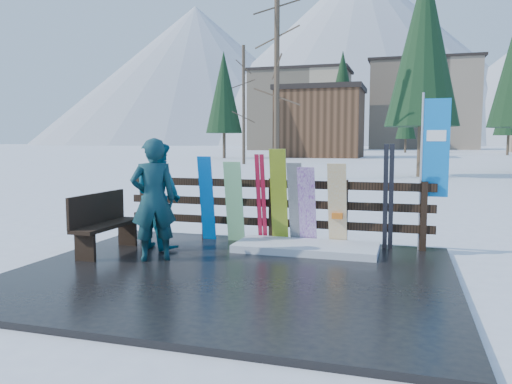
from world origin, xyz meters
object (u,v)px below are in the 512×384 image
(snowboard_2, at_px, (279,197))
(person_back, at_px, (158,195))
(snowboard_5, at_px, (337,206))
(person_front, at_px, (153,200))
(rental_flag, at_px, (432,154))
(snowboard_3, at_px, (307,207))
(snowboard_0, at_px, (207,198))
(snowboard_4, at_px, (296,204))
(snowboard_1, at_px, (234,202))
(bench, at_px, (103,221))

(snowboard_2, height_order, person_back, person_back)
(snowboard_5, xyz_separation_m, person_front, (-2.55, -1.68, 0.20))
(rental_flag, bearing_deg, snowboard_3, -172.38)
(snowboard_0, distance_m, rental_flag, 3.98)
(snowboard_4, relative_size, snowboard_5, 1.01)
(snowboard_0, relative_size, snowboard_4, 1.04)
(snowboard_1, distance_m, snowboard_3, 1.33)
(rental_flag, height_order, person_back, rental_flag)
(snowboard_2, bearing_deg, rental_flag, 6.12)
(snowboard_2, height_order, snowboard_4, snowboard_2)
(snowboard_4, bearing_deg, bench, -153.57)
(snowboard_2, xyz_separation_m, snowboard_4, (0.30, -0.00, -0.12))
(snowboard_0, xyz_separation_m, person_front, (-0.17, -1.68, 0.16))
(snowboard_0, xyz_separation_m, person_back, (-0.53, -0.85, 0.13))
(snowboard_0, distance_m, snowboard_3, 1.86)
(person_front, height_order, person_back, person_front)
(snowboard_1, bearing_deg, snowboard_0, 180.00)
(snowboard_0, relative_size, snowboard_3, 1.09)
(bench, bearing_deg, person_front, -12.96)
(snowboard_2, bearing_deg, snowboard_0, -180.00)
(snowboard_0, xyz_separation_m, snowboard_3, (1.86, 0.00, -0.08))
(snowboard_4, bearing_deg, snowboard_0, 180.00)
(snowboard_2, relative_size, snowboard_3, 1.20)
(person_back, bearing_deg, snowboard_5, -137.36)
(snowboard_4, height_order, rental_flag, rental_flag)
(snowboard_3, bearing_deg, snowboard_5, -0.00)
(bench, relative_size, snowboard_1, 1.02)
(snowboard_0, xyz_separation_m, snowboard_5, (2.38, 0.00, -0.05))
(snowboard_1, bearing_deg, person_front, -112.83)
(snowboard_1, relative_size, snowboard_4, 0.99)
(bench, height_order, person_front, person_front)
(snowboard_3, distance_m, snowboard_5, 0.52)
(snowboard_0, distance_m, person_front, 1.69)
(person_front, bearing_deg, snowboard_1, -146.78)
(snowboard_3, distance_m, snowboard_4, 0.20)
(snowboard_3, xyz_separation_m, snowboard_5, (0.52, -0.00, 0.03))
(bench, height_order, snowboard_2, snowboard_2)
(snowboard_2, bearing_deg, snowboard_4, -0.00)
(person_front, xyz_separation_m, person_back, (-0.36, 0.83, -0.03))
(rental_flag, bearing_deg, person_front, -154.35)
(bench, distance_m, snowboard_4, 3.23)
(snowboard_1, xyz_separation_m, snowboard_2, (0.83, 0.00, 0.11))
(snowboard_0, xyz_separation_m, snowboard_1, (0.53, 0.00, -0.04))
(snowboard_5, relative_size, person_front, 0.80)
(snowboard_0, distance_m, snowboard_4, 1.66)
(snowboard_0, bearing_deg, snowboard_5, 0.00)
(snowboard_0, relative_size, snowboard_2, 0.92)
(snowboard_1, bearing_deg, snowboard_2, 0.00)
(rental_flag, bearing_deg, snowboard_5, -169.80)
(snowboard_1, xyz_separation_m, snowboard_3, (1.33, 0.00, -0.04))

